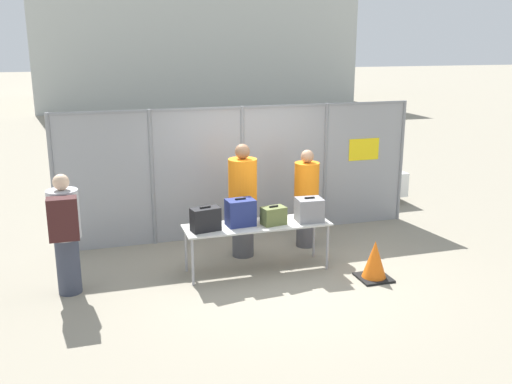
# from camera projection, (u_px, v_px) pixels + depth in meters

# --- Properties ---
(ground_plane) EXTENTS (120.00, 120.00, 0.00)m
(ground_plane) POSITION_uv_depth(u_px,v_px,m) (274.00, 271.00, 8.55)
(ground_plane) COLOR gray
(fence_section) EXTENTS (6.28, 0.07, 2.28)m
(fence_section) POSITION_uv_depth(u_px,v_px,m) (244.00, 169.00, 9.86)
(fence_section) COLOR gray
(fence_section) RESTS_ON ground_plane
(inspection_table) EXTENTS (2.17, 0.64, 0.72)m
(inspection_table) POSITION_uv_depth(u_px,v_px,m) (257.00, 228.00, 8.41)
(inspection_table) COLOR #B2B2AD
(inspection_table) RESTS_ON ground_plane
(suitcase_black) EXTENTS (0.44, 0.29, 0.36)m
(suitcase_black) POSITION_uv_depth(u_px,v_px,m) (206.00, 219.00, 8.08)
(suitcase_black) COLOR black
(suitcase_black) RESTS_ON inspection_table
(suitcase_navy) EXTENTS (0.43, 0.31, 0.41)m
(suitcase_navy) POSITION_uv_depth(u_px,v_px,m) (240.00, 212.00, 8.30)
(suitcase_navy) COLOR navy
(suitcase_navy) RESTS_ON inspection_table
(suitcase_olive) EXTENTS (0.38, 0.27, 0.29)m
(suitcase_olive) POSITION_uv_depth(u_px,v_px,m) (274.00, 216.00, 8.36)
(suitcase_olive) COLOR #566033
(suitcase_olive) RESTS_ON inspection_table
(suitcase_grey) EXTENTS (0.40, 0.34, 0.37)m
(suitcase_grey) POSITION_uv_depth(u_px,v_px,m) (309.00, 210.00, 8.51)
(suitcase_grey) COLOR slate
(suitcase_grey) RESTS_ON inspection_table
(traveler_hooded) EXTENTS (0.41, 0.64, 1.67)m
(traveler_hooded) POSITION_uv_depth(u_px,v_px,m) (65.00, 230.00, 7.53)
(traveler_hooded) COLOR #383D4C
(traveler_hooded) RESTS_ON ground_plane
(security_worker_near) EXTENTS (0.45, 0.45, 1.81)m
(security_worker_near) POSITION_uv_depth(u_px,v_px,m) (243.00, 199.00, 8.93)
(security_worker_near) COLOR #4C4C51
(security_worker_near) RESTS_ON ground_plane
(security_worker_far) EXTENTS (0.41, 0.41, 1.64)m
(security_worker_far) POSITION_uv_depth(u_px,v_px,m) (306.00, 197.00, 9.38)
(security_worker_far) COLOR #4C4C51
(security_worker_far) RESTS_ON ground_plane
(utility_trailer) EXTENTS (4.19, 2.27, 0.66)m
(utility_trailer) POSITION_uv_depth(u_px,v_px,m) (322.00, 183.00, 12.19)
(utility_trailer) COLOR white
(utility_trailer) RESTS_ON ground_plane
(distant_hangar) EXTENTS (15.99, 9.56, 7.80)m
(distant_hangar) POSITION_uv_depth(u_px,v_px,m) (187.00, 30.00, 31.62)
(distant_hangar) COLOR #B2B7B2
(distant_hangar) RESTS_ON ground_plane
(traffic_cone) EXTENTS (0.46, 0.46, 0.58)m
(traffic_cone) POSITION_uv_depth(u_px,v_px,m) (375.00, 261.00, 8.20)
(traffic_cone) COLOR black
(traffic_cone) RESTS_ON ground_plane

